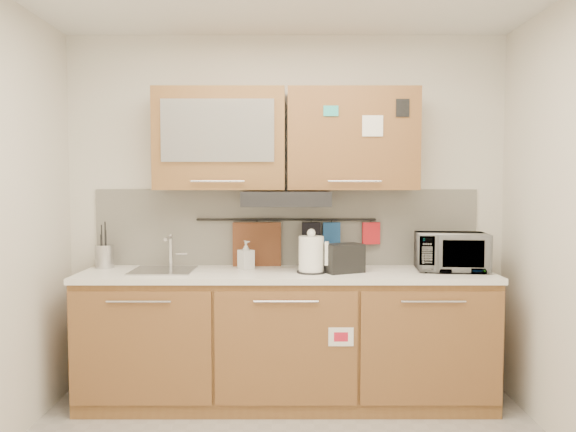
{
  "coord_description": "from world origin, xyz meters",
  "views": [
    {
      "loc": [
        0.01,
        -2.64,
        1.54
      ],
      "look_at": [
        0.01,
        1.05,
        1.31
      ],
      "focal_mm": 35.0,
      "sensor_mm": 36.0,
      "label": 1
    }
  ],
  "objects": [
    {
      "name": "dark_pouch",
      "position": [
        0.18,
        1.44,
        1.13
      ],
      "size": [
        0.14,
        0.04,
        0.21
      ],
      "primitive_type": "cube",
      "rotation": [
        0.0,
        0.0,
        0.03
      ],
      "color": "black",
      "rests_on": "utensil_rail"
    },
    {
      "name": "range_hood",
      "position": [
        0.0,
        1.25,
        1.42
      ],
      "size": [
        0.6,
        0.46,
        0.1
      ],
      "primitive_type": "cube",
      "color": "black",
      "rests_on": "upper_cabinets"
    },
    {
      "name": "upper_cabinets",
      "position": [
        -0.0,
        1.32,
        1.83
      ],
      "size": [
        1.82,
        0.37,
        0.7
      ],
      "color": "olive",
      "rests_on": "wall_back"
    },
    {
      "name": "wall_back",
      "position": [
        0.0,
        1.5,
        1.3
      ],
      "size": [
        3.2,
        0.0,
        3.2
      ],
      "primitive_type": "plane",
      "rotation": [
        1.57,
        0.0,
        0.0
      ],
      "color": "silver",
      "rests_on": "ground"
    },
    {
      "name": "cutting_board",
      "position": [
        -0.21,
        1.44,
        1.02
      ],
      "size": [
        0.35,
        0.04,
        0.44
      ],
      "primitive_type": "cube",
      "rotation": [
        0.0,
        0.0,
        0.05
      ],
      "color": "brown",
      "rests_on": "utensil_rail"
    },
    {
      "name": "utensil_crock",
      "position": [
        -1.3,
        1.35,
        1.01
      ],
      "size": [
        0.14,
        0.14,
        0.33
      ],
      "rotation": [
        0.0,
        0.0,
        0.09
      ],
      "color": "#BAB9BE",
      "rests_on": "countertop"
    },
    {
      "name": "toaster",
      "position": [
        0.39,
        1.14,
        1.02
      ],
      "size": [
        0.3,
        0.25,
        0.19
      ],
      "rotation": [
        0.0,
        0.0,
        0.43
      ],
      "color": "black",
      "rests_on": "countertop"
    },
    {
      "name": "soap_bottle",
      "position": [
        -0.28,
        1.3,
        1.02
      ],
      "size": [
        0.13,
        0.13,
        0.2
      ],
      "primitive_type": "imported",
      "rotation": [
        0.0,
        0.0,
        0.66
      ],
      "color": "#999999",
      "rests_on": "countertop"
    },
    {
      "name": "microwave",
      "position": [
        1.14,
        1.22,
        1.05
      ],
      "size": [
        0.5,
        0.36,
        0.26
      ],
      "primitive_type": "imported",
      "rotation": [
        0.0,
        0.0,
        -0.1
      ],
      "color": "#999999",
      "rests_on": "countertop"
    },
    {
      "name": "countertop",
      "position": [
        0.0,
        1.19,
        0.9
      ],
      "size": [
        2.82,
        0.62,
        0.04
      ],
      "primitive_type": "cube",
      "color": "white",
      "rests_on": "base_cabinet"
    },
    {
      "name": "oven_mitt",
      "position": [
        0.33,
        1.44,
        1.13
      ],
      "size": [
        0.13,
        0.03,
        0.21
      ],
      "primitive_type": "cube",
      "rotation": [
        0.0,
        0.0,
        0.01
      ],
      "color": "#1D4B89",
      "rests_on": "utensil_rail"
    },
    {
      "name": "sink",
      "position": [
        -0.85,
        1.21,
        0.92
      ],
      "size": [
        0.42,
        0.4,
        0.26
      ],
      "color": "silver",
      "rests_on": "countertop"
    },
    {
      "name": "utensil_rail",
      "position": [
        0.0,
        1.45,
        1.26
      ],
      "size": [
        1.3,
        0.02,
        0.02
      ],
      "primitive_type": "cylinder",
      "rotation": [
        0.0,
        1.57,
        0.0
      ],
      "color": "black",
      "rests_on": "backsplash"
    },
    {
      "name": "pot_holder",
      "position": [
        0.62,
        1.44,
        1.16
      ],
      "size": [
        0.13,
        0.04,
        0.16
      ],
      "primitive_type": "cube",
      "rotation": [
        0.0,
        0.0,
        0.14
      ],
      "color": "red",
      "rests_on": "utensil_rail"
    },
    {
      "name": "backsplash",
      "position": [
        0.0,
        1.49,
        1.2
      ],
      "size": [
        2.8,
        0.02,
        0.56
      ],
      "primitive_type": "cube",
      "color": "silver",
      "rests_on": "countertop"
    },
    {
      "name": "base_cabinet",
      "position": [
        0.0,
        1.19,
        0.41
      ],
      "size": [
        2.8,
        0.64,
        0.88
      ],
      "color": "olive",
      "rests_on": "floor"
    },
    {
      "name": "kettle",
      "position": [
        0.17,
        1.13,
        1.04
      ],
      "size": [
        0.22,
        0.21,
        0.3
      ],
      "rotation": [
        0.0,
        0.0,
        -0.27
      ],
      "color": "white",
      "rests_on": "countertop"
    }
  ]
}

